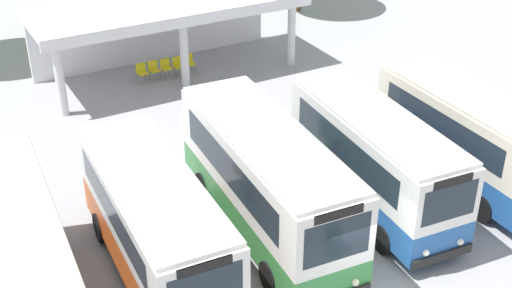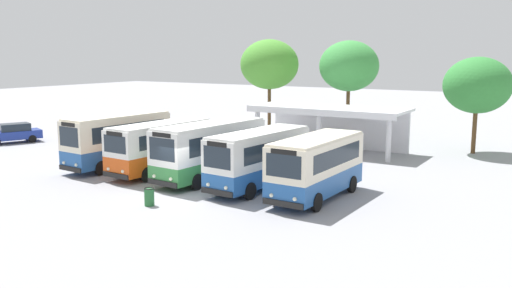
% 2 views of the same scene
% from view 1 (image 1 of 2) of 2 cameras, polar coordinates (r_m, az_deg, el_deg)
% --- Properties ---
extents(city_bus_nearest_orange, '(2.64, 7.66, 3.44)m').
position_cam_1_polar(city_bus_nearest_orange, '(18.04, -19.04, -9.06)').
color(city_bus_nearest_orange, black).
rests_on(city_bus_nearest_orange, ground).
extents(city_bus_second_in_row, '(2.56, 7.39, 3.15)m').
position_cam_1_polar(city_bus_second_in_row, '(18.75, -8.26, -6.43)').
color(city_bus_second_in_row, black).
rests_on(city_bus_second_in_row, ground).
extents(city_bus_middle_cream, '(2.78, 8.15, 3.36)m').
position_cam_1_polar(city_bus_middle_cream, '(20.19, 0.86, -2.86)').
color(city_bus_middle_cream, black).
rests_on(city_bus_middle_cream, ground).
extents(city_bus_fourth_amber, '(2.64, 7.38, 3.18)m').
position_cam_1_polar(city_bus_fourth_amber, '(21.71, 9.67, -1.08)').
color(city_bus_fourth_amber, black).
rests_on(city_bus_fourth_amber, ground).
extents(city_bus_fifth_blue, '(2.47, 6.97, 3.18)m').
position_cam_1_polar(city_bus_fifth_blue, '(23.74, 16.96, 0.79)').
color(city_bus_fifth_blue, black).
rests_on(city_bus_fifth_blue, ground).
extents(terminal_canopy, '(11.85, 4.56, 3.40)m').
position_cam_1_polar(terminal_canopy, '(31.29, -7.70, 10.41)').
color(terminal_canopy, silver).
rests_on(terminal_canopy, ground).
extents(waiting_chair_end_by_column, '(0.46, 0.46, 0.86)m').
position_cam_1_polar(waiting_chair_end_by_column, '(30.82, -9.33, 5.91)').
color(waiting_chair_end_by_column, slate).
rests_on(waiting_chair_end_by_column, ground).
extents(waiting_chair_second_from_end, '(0.46, 0.46, 0.86)m').
position_cam_1_polar(waiting_chair_second_from_end, '(31.01, -8.38, 6.14)').
color(waiting_chair_second_from_end, slate).
rests_on(waiting_chair_second_from_end, ground).
extents(waiting_chair_middle_seat, '(0.46, 0.46, 0.86)m').
position_cam_1_polar(waiting_chair_middle_seat, '(31.15, -7.39, 6.32)').
color(waiting_chair_middle_seat, slate).
rests_on(waiting_chair_middle_seat, ground).
extents(waiting_chair_fourth_seat, '(0.46, 0.46, 0.86)m').
position_cam_1_polar(waiting_chair_fourth_seat, '(31.29, -6.40, 6.50)').
color(waiting_chair_fourth_seat, slate).
rests_on(waiting_chair_fourth_seat, ground).
extents(waiting_chair_fifth_seat, '(0.46, 0.46, 0.86)m').
position_cam_1_polar(waiting_chair_fifth_seat, '(31.52, -5.49, 6.72)').
color(waiting_chair_fifth_seat, slate).
rests_on(waiting_chair_fifth_seat, ground).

